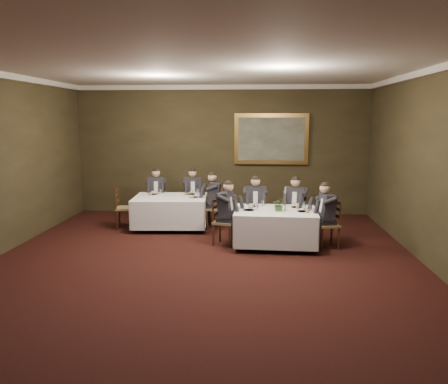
# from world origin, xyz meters

# --- Properties ---
(ground) EXTENTS (10.00, 10.00, 0.00)m
(ground) POSITION_xyz_m (0.00, 0.00, 0.00)
(ground) COLOR black
(ground) RESTS_ON ground
(ceiling) EXTENTS (8.00, 10.00, 0.10)m
(ceiling) POSITION_xyz_m (0.00, 0.00, 3.50)
(ceiling) COLOR silver
(ceiling) RESTS_ON back_wall
(back_wall) EXTENTS (8.00, 0.10, 3.50)m
(back_wall) POSITION_xyz_m (0.00, 5.00, 1.75)
(back_wall) COLOR #302A18
(back_wall) RESTS_ON ground
(front_wall) EXTENTS (8.00, 0.10, 3.50)m
(front_wall) POSITION_xyz_m (0.00, -5.00, 1.75)
(front_wall) COLOR #302A18
(front_wall) RESTS_ON ground
(crown_molding) EXTENTS (8.00, 10.00, 0.12)m
(crown_molding) POSITION_xyz_m (0.00, 0.00, 3.44)
(crown_molding) COLOR white
(crown_molding) RESTS_ON back_wall
(table_main) EXTENTS (1.73, 1.34, 0.67)m
(table_main) POSITION_xyz_m (1.34, 1.83, 0.45)
(table_main) COLOR black
(table_main) RESTS_ON ground
(table_second) EXTENTS (1.82, 1.43, 0.67)m
(table_second) POSITION_xyz_m (-1.11, 3.19, 0.45)
(table_second) COLOR black
(table_second) RESTS_ON ground
(chair_main_backleft) EXTENTS (0.45, 0.44, 1.00)m
(chair_main_backleft) POSITION_xyz_m (0.93, 2.71, 0.28)
(chair_main_backleft) COLOR olive
(chair_main_backleft) RESTS_ON ground
(diner_main_backleft) EXTENTS (0.43, 0.49, 1.35)m
(diner_main_backleft) POSITION_xyz_m (0.93, 2.69, 0.51)
(diner_main_backleft) COLOR black
(diner_main_backleft) RESTS_ON chair_main_backleft
(chair_main_backright) EXTENTS (0.54, 0.53, 1.00)m
(chair_main_backright) POSITION_xyz_m (1.83, 2.67, 0.28)
(chair_main_backright) COLOR olive
(chair_main_backright) RESTS_ON ground
(diner_main_backright) EXTENTS (0.52, 0.58, 1.35)m
(diner_main_backright) POSITION_xyz_m (1.83, 2.66, 0.51)
(diner_main_backright) COLOR black
(diner_main_backright) RESTS_ON chair_main_backright
(chair_main_endleft) EXTENTS (0.53, 0.54, 1.00)m
(chair_main_endleft) POSITION_xyz_m (0.28, 1.87, 0.28)
(chair_main_endleft) COLOR olive
(chair_main_endleft) RESTS_ON ground
(diner_main_endleft) EXTENTS (0.57, 0.52, 1.35)m
(diner_main_endleft) POSITION_xyz_m (0.29, 1.87, 0.51)
(diner_main_endleft) COLOR black
(diner_main_endleft) RESTS_ON chair_main_endleft
(chair_main_endright) EXTENTS (0.51, 0.52, 1.00)m
(chair_main_endright) POSITION_xyz_m (2.41, 1.79, 0.28)
(chair_main_endright) COLOR olive
(chair_main_endright) RESTS_ON ground
(diner_main_endright) EXTENTS (0.56, 0.50, 1.35)m
(diner_main_endright) POSITION_xyz_m (2.40, 1.79, 0.51)
(diner_main_endright) COLOR black
(diner_main_endright) RESTS_ON chair_main_endright
(chair_sec_backleft) EXTENTS (0.49, 0.47, 1.00)m
(chair_sec_backleft) POSITION_xyz_m (-1.63, 4.05, 0.28)
(chair_sec_backleft) COLOR olive
(chair_sec_backleft) RESTS_ON ground
(diner_sec_backleft) EXTENTS (0.46, 0.53, 1.35)m
(diner_sec_backleft) POSITION_xyz_m (-1.63, 4.04, 0.51)
(diner_sec_backleft) COLOR black
(diner_sec_backleft) RESTS_ON chair_sec_backleft
(chair_sec_backright) EXTENTS (0.51, 0.50, 1.00)m
(chair_sec_backright) POSITION_xyz_m (-0.70, 4.11, 0.28)
(chair_sec_backright) COLOR olive
(chair_sec_backright) RESTS_ON ground
(diner_sec_backright) EXTENTS (0.48, 0.55, 1.35)m
(diner_sec_backright) POSITION_xyz_m (-0.69, 4.09, 0.51)
(diner_sec_backright) COLOR black
(diner_sec_backright) RESTS_ON chair_sec_backright
(chair_sec_endright) EXTENTS (0.43, 0.45, 1.00)m
(chair_sec_endright) POSITION_xyz_m (-0.01, 3.25, 0.28)
(chair_sec_endright) COLOR olive
(chair_sec_endright) RESTS_ON ground
(diner_sec_endright) EXTENTS (0.49, 0.43, 1.35)m
(diner_sec_endright) POSITION_xyz_m (-0.02, 3.25, 0.51)
(diner_sec_endright) COLOR black
(diner_sec_endright) RESTS_ON chair_sec_endright
(chair_sec_endleft) EXTENTS (0.47, 0.49, 1.00)m
(chair_sec_endleft) POSITION_xyz_m (-2.20, 3.12, 0.28)
(chair_sec_endleft) COLOR olive
(chair_sec_endleft) RESTS_ON ground
(centerpiece) EXTENTS (0.30, 0.27, 0.30)m
(centerpiece) POSITION_xyz_m (1.41, 1.73, 0.91)
(centerpiece) COLOR #2D5926
(centerpiece) RESTS_ON table_main
(candlestick) EXTENTS (0.07, 0.07, 0.49)m
(candlestick) POSITION_xyz_m (1.54, 1.86, 0.95)
(candlestick) COLOR #A68432
(candlestick) RESTS_ON table_main
(place_setting_table_main) EXTENTS (0.33, 0.31, 0.14)m
(place_setting_table_main) POSITION_xyz_m (0.96, 2.22, 0.80)
(place_setting_table_main) COLOR white
(place_setting_table_main) RESTS_ON table_main
(place_setting_table_second) EXTENTS (0.33, 0.31, 0.14)m
(place_setting_table_second) POSITION_xyz_m (-1.54, 3.55, 0.80)
(place_setting_table_second) COLOR white
(place_setting_table_second) RESTS_ON table_second
(painting) EXTENTS (1.99, 0.09, 1.37)m
(painting) POSITION_xyz_m (1.34, 4.94, 2.07)
(painting) COLOR gold
(painting) RESTS_ON back_wall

